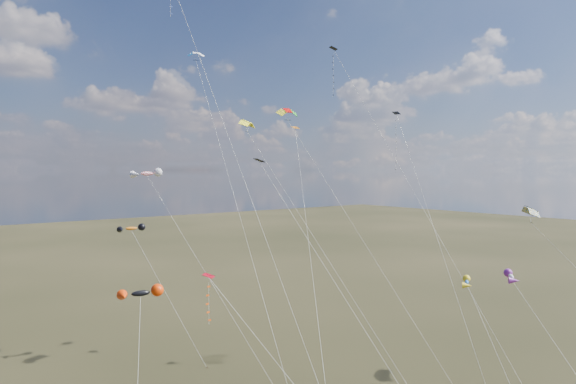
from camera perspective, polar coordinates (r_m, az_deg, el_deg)
diamond_black_high at (r=63.76m, az=6.14°, el=11.43°), size 2.28×25.54×36.37m
diamond_navy_tall at (r=61.18m, az=-11.75°, el=17.82°), size 1.39×28.47×43.65m
diamond_black_mid at (r=40.30m, az=2.88°, el=-6.21°), size 9.28×11.68×22.10m
diamond_red_low at (r=43.49m, az=-8.16°, el=-12.34°), size 7.14×9.83×12.66m
diamond_navy_right at (r=57.53m, az=12.32°, el=4.33°), size 5.58×16.05×27.61m
diamond_orange_center at (r=53.26m, az=1.78°, el=-1.00°), size 12.72×20.37×26.34m
parafoil_yellow at (r=58.38m, az=-4.49°, el=7.72°), size 9.15×18.21×27.30m
parafoil_blue_white at (r=64.97m, az=-10.11°, el=14.66°), size 5.09×25.93×35.87m
parafoil_striped at (r=58.73m, az=25.43°, el=-1.70°), size 8.14×15.42×17.99m
parafoil_tricolor at (r=50.69m, az=0.11°, el=8.84°), size 11.05×14.30×27.57m
novelty_black_orange at (r=45.64m, az=-16.06°, el=-10.79°), size 5.06×7.98×11.43m
novelty_orange_black at (r=61.53m, az=-16.98°, el=-3.94°), size 5.96×9.99×14.97m
novelty_white_purple at (r=47.30m, az=23.58°, el=-8.66°), size 3.04×9.87×12.67m
novelty_redwhite_stripe at (r=61.21m, az=-15.35°, el=1.93°), size 7.45×18.44×21.38m
novelty_blue_yellow at (r=49.46m, az=19.28°, el=-9.49°), size 3.91×9.08×11.51m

